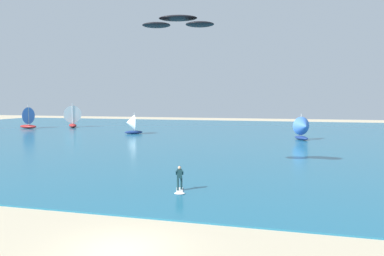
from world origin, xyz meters
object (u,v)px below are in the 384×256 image
kite (178,22)px  sailboat_mid_right (131,124)px  kitesurfer (180,182)px  sailboat_trailing (72,116)px  sailboat_heeled_over (303,128)px  sailboat_center_horizon (26,117)px

kite → sailboat_mid_right: bearing=120.3°
kite → kitesurfer: bearing=-72.0°
sailboat_trailing → sailboat_mid_right: size_ratio=1.40×
sailboat_heeled_over → sailboat_center_horizon: 57.10m
sailboat_center_horizon → sailboat_mid_right: size_ratio=1.32×
kitesurfer → sailboat_mid_right: bearing=118.6°
sailboat_heeled_over → sailboat_center_horizon: bearing=171.1°
sailboat_heeled_over → sailboat_center_horizon: (-56.41, 8.83, 0.49)m
kitesurfer → sailboat_heeled_over: bearing=76.0°
sailboat_trailing → sailboat_heeled_over: bearing=-16.4°
sailboat_trailing → sailboat_center_horizon: sailboat_trailing is taller
kite → sailboat_heeled_over: 33.18m
sailboat_center_horizon → sailboat_trailing: bearing=35.4°
sailboat_trailing → sailboat_center_horizon: size_ratio=1.06×
kitesurfer → sailboat_mid_right: (-20.59, 37.71, 1.15)m
kite → sailboat_heeled_over: size_ratio=1.52×
kitesurfer → sailboat_heeled_over: 36.24m
kitesurfer → sailboat_center_horizon: sailboat_center_horizon is taller
kitesurfer → sailboat_trailing: size_ratio=0.38×
sailboat_trailing → sailboat_heeled_over: 50.79m
kite → sailboat_heeled_over: bearing=70.4°
sailboat_mid_right → sailboat_center_horizon: bearing=167.0°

